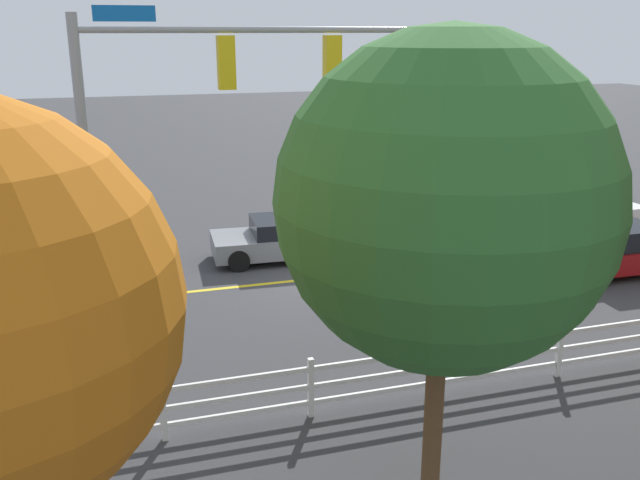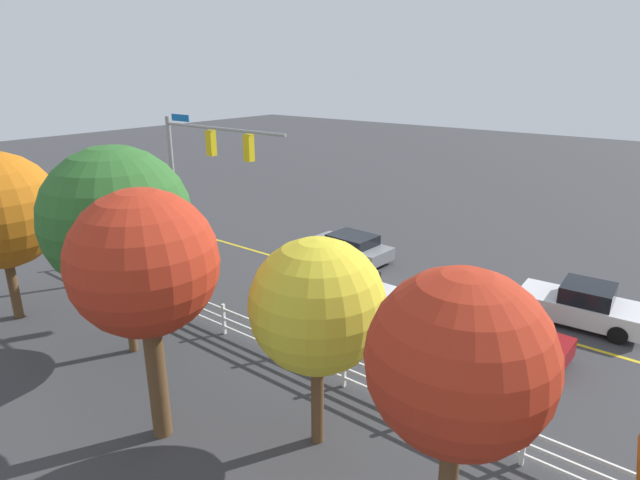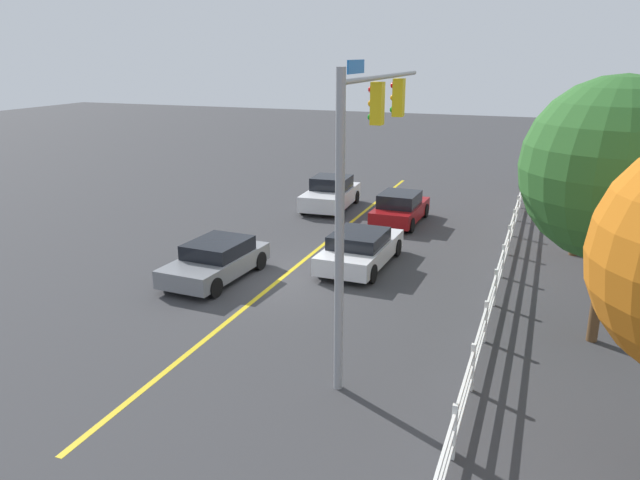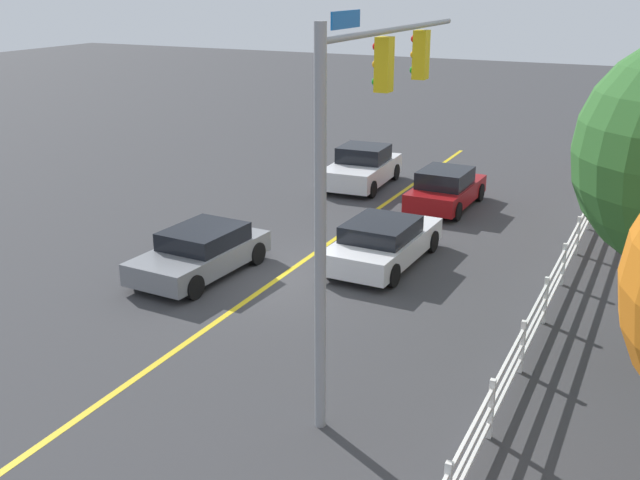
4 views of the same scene
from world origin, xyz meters
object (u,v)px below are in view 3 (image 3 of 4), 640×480
Objects in this scene: car_3 at (216,260)px; tree_3 at (615,170)px; car_1 at (360,249)px; tree_1 at (629,121)px; tree_5 at (604,124)px; tree_0 at (585,156)px; car_0 at (331,194)px; car_2 at (400,208)px.

car_3 is 0.62× the size of tree_3.
car_1 is 0.66× the size of tree_3.
tree_1 is (-11.06, 12.95, 3.98)m from car_3.
tree_5 is at bearing -172.15° from tree_1.
car_1 is 0.85× the size of tree_0.
car_1 is at bearing 23.87° from car_0.
car_1 is at bearing 128.42° from car_3.
car_0 is 8.54m from car_1.
car_0 is 0.69× the size of tree_1.
tree_1 is (-8.15, 8.80, 3.98)m from car_1.
tree_5 is (-15.34, 12.36, 3.41)m from car_3.
car_2 is 0.65× the size of tree_1.
tree_0 is 7.61m from tree_3.
tree_1 reaches higher than car_3.
tree_3 reaches higher than car_1.
tree_0 is 8.50m from tree_5.
tree_0 reaches higher than car_2.
tree_1 is at bearing 173.58° from tree_3.
tree_0 is (-6.92, 11.29, 3.10)m from car_3.
car_2 is at bearing -142.15° from tree_3.
car_2 is at bearing 2.11° from car_1.
tree_3 reaches higher than car_3.
tree_0 is at bearing 124.88° from car_3.
car_1 is 0.74× the size of tree_1.
tree_0 is (3.61, 10.99, 3.02)m from car_0.
car_3 is 0.72× the size of tree_5.
car_2 is 10.92m from tree_5.
tree_3 is (11.17, 11.33, 3.84)m from car_0.
tree_3 is at bearing -113.68° from car_1.
car_2 is 0.68× the size of tree_5.
tree_0 is 0.91× the size of tree_5.
car_3 is at bearing -49.50° from tree_1.
tree_1 is at bearing 89.50° from car_0.
tree_0 is 0.87× the size of tree_1.
tree_1 is (-2.02, 8.84, 3.94)m from car_2.
tree_1 is (-0.54, 12.65, 3.90)m from car_0.
car_3 is 20.00m from tree_5.
tree_5 is at bearing 172.78° from tree_0.
tree_1 reaches higher than tree_0.
car_1 is at bearing -47.18° from tree_1.
car_0 is 0.73× the size of tree_5.
car_0 is 13.25m from tree_1.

